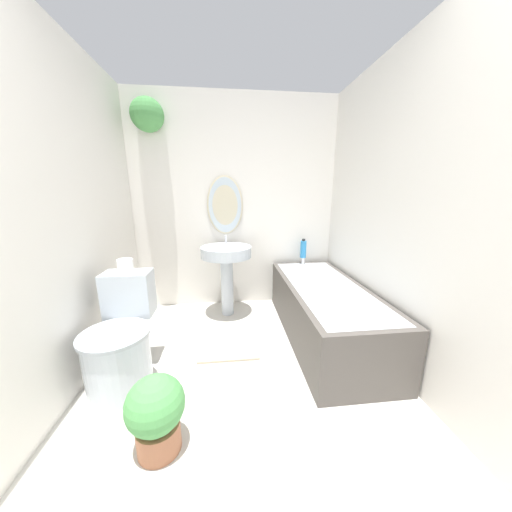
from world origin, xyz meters
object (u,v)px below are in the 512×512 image
object	(u,v)px
pedestal_sink	(226,261)
potted_plant	(156,412)
shampoo_bottle	(303,249)
bathtub	(324,310)
toilet	(121,343)
toilet_paper_roll	(125,266)

from	to	relation	value
pedestal_sink	potted_plant	distance (m)	1.66
pedestal_sink	potted_plant	xyz separation A→B (m)	(-0.37, -1.57, -0.38)
shampoo_bottle	potted_plant	world-z (taller)	shampoo_bottle
bathtub	toilet	bearing A→B (deg)	-165.13
shampoo_bottle	toilet_paper_roll	size ratio (longest dim) A/B	2.05
shampoo_bottle	toilet_paper_roll	xyz separation A→B (m)	(-1.66, -0.97, 0.12)
toilet_paper_roll	toilet	bearing A→B (deg)	-90.00
toilet	potted_plant	xyz separation A→B (m)	(0.37, -0.56, -0.07)
toilet	shampoo_bottle	world-z (taller)	shampoo_bottle
pedestal_sink	potted_plant	world-z (taller)	pedestal_sink
shampoo_bottle	pedestal_sink	bearing A→B (deg)	-167.91
shampoo_bottle	toilet_paper_roll	world-z (taller)	toilet_paper_roll
toilet	bathtub	size ratio (longest dim) A/B	0.46
toilet	bathtub	world-z (taller)	toilet
toilet	pedestal_sink	size ratio (longest dim) A/B	0.87
bathtub	potted_plant	world-z (taller)	bathtub
bathtub	potted_plant	bearing A→B (deg)	-142.15
toilet	pedestal_sink	distance (m)	1.30
pedestal_sink	bathtub	world-z (taller)	pedestal_sink
shampoo_bottle	bathtub	bearing A→B (deg)	-90.50
pedestal_sink	shampoo_bottle	size ratio (longest dim) A/B	3.89
shampoo_bottle	toilet	bearing A→B (deg)	-143.95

